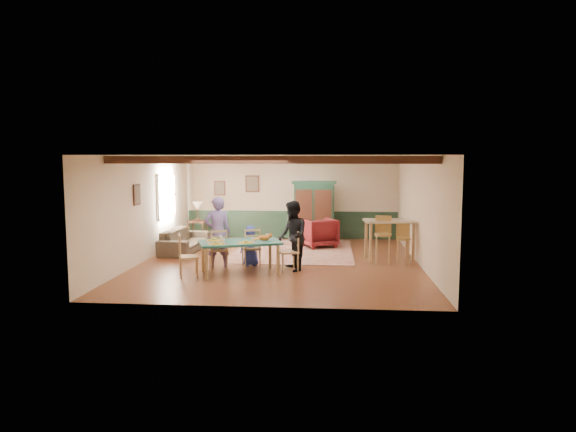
# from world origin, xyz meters

# --- Properties ---
(floor) EXTENTS (8.00, 8.00, 0.00)m
(floor) POSITION_xyz_m (0.00, 0.00, 0.00)
(floor) COLOR #5C2C1A
(floor) RESTS_ON ground
(wall_back) EXTENTS (7.00, 0.02, 2.70)m
(wall_back) POSITION_xyz_m (0.00, 4.00, 1.35)
(wall_back) COLOR beige
(wall_back) RESTS_ON floor
(wall_left) EXTENTS (0.02, 8.00, 2.70)m
(wall_left) POSITION_xyz_m (-3.50, 0.00, 1.35)
(wall_left) COLOR beige
(wall_left) RESTS_ON floor
(wall_right) EXTENTS (0.02, 8.00, 2.70)m
(wall_right) POSITION_xyz_m (3.50, 0.00, 1.35)
(wall_right) COLOR beige
(wall_right) RESTS_ON floor
(ceiling) EXTENTS (7.00, 8.00, 0.02)m
(ceiling) POSITION_xyz_m (0.00, 0.00, 2.70)
(ceiling) COLOR white
(ceiling) RESTS_ON wall_back
(wainscot_back) EXTENTS (6.95, 0.03, 0.90)m
(wainscot_back) POSITION_xyz_m (0.00, 3.98, 0.45)
(wainscot_back) COLOR #1C3424
(wainscot_back) RESTS_ON floor
(ceiling_beam_front) EXTENTS (6.95, 0.16, 0.16)m
(ceiling_beam_front) POSITION_xyz_m (0.00, -2.30, 2.61)
(ceiling_beam_front) COLOR #33180E
(ceiling_beam_front) RESTS_ON ceiling
(ceiling_beam_mid) EXTENTS (6.95, 0.16, 0.16)m
(ceiling_beam_mid) POSITION_xyz_m (0.00, 0.40, 2.61)
(ceiling_beam_mid) COLOR #33180E
(ceiling_beam_mid) RESTS_ON ceiling
(ceiling_beam_back) EXTENTS (6.95, 0.16, 0.16)m
(ceiling_beam_back) POSITION_xyz_m (0.00, 3.00, 2.61)
(ceiling_beam_back) COLOR #33180E
(ceiling_beam_back) RESTS_ON ceiling
(window_left) EXTENTS (0.06, 1.60, 1.30)m
(window_left) POSITION_xyz_m (-3.47, 1.70, 1.55)
(window_left) COLOR white
(window_left) RESTS_ON wall_left
(picture_left_wall) EXTENTS (0.04, 0.42, 0.52)m
(picture_left_wall) POSITION_xyz_m (-3.47, -0.60, 1.75)
(picture_left_wall) COLOR #797058
(picture_left_wall) RESTS_ON wall_left
(picture_back_a) EXTENTS (0.45, 0.04, 0.55)m
(picture_back_a) POSITION_xyz_m (-1.30, 3.97, 1.80)
(picture_back_a) COLOR #797058
(picture_back_a) RESTS_ON wall_back
(picture_back_b) EXTENTS (0.38, 0.04, 0.48)m
(picture_back_b) POSITION_xyz_m (-2.40, 3.97, 1.65)
(picture_back_b) COLOR #797058
(picture_back_b) RESTS_ON wall_back
(dining_table) EXTENTS (2.04, 1.55, 0.75)m
(dining_table) POSITION_xyz_m (-0.78, -1.41, 0.38)
(dining_table) COLOR #1A544B
(dining_table) RESTS_ON floor
(dining_chair_far_left) EXTENTS (0.55, 0.56, 0.95)m
(dining_chair_far_left) POSITION_xyz_m (-1.40, -0.87, 0.48)
(dining_chair_far_left) COLOR #A58052
(dining_chair_far_left) RESTS_ON floor
(dining_chair_far_right) EXTENTS (0.55, 0.56, 0.95)m
(dining_chair_far_right) POSITION_xyz_m (-0.64, -0.60, 0.48)
(dining_chair_far_right) COLOR #A58052
(dining_chair_far_right) RESTS_ON floor
(dining_chair_end_left) EXTENTS (0.56, 0.55, 0.95)m
(dining_chair_end_left) POSITION_xyz_m (-1.87, -1.80, 0.48)
(dining_chair_end_left) COLOR #A58052
(dining_chair_end_left) RESTS_ON floor
(dining_chair_end_right) EXTENTS (0.56, 0.55, 0.95)m
(dining_chair_end_right) POSITION_xyz_m (0.31, -1.03, 0.48)
(dining_chair_end_right) COLOR #A58052
(dining_chair_end_right) RESTS_ON floor
(person_man) EXTENTS (0.73, 0.60, 1.73)m
(person_man) POSITION_xyz_m (-1.43, -0.79, 0.87)
(person_man) COLOR #705A9A
(person_man) RESTS_ON floor
(person_woman) EXTENTS (0.86, 0.97, 1.66)m
(person_woman) POSITION_xyz_m (0.40, -0.99, 0.83)
(person_woman) COLOR black
(person_woman) RESTS_ON floor
(person_child) EXTENTS (0.57, 0.47, 1.01)m
(person_child) POSITION_xyz_m (-0.67, -0.52, 0.50)
(person_child) COLOR #2A3AA8
(person_child) RESTS_ON floor
(cat) EXTENTS (0.39, 0.25, 0.18)m
(cat) POSITION_xyz_m (-0.23, -1.32, 0.84)
(cat) COLOR orange
(cat) RESTS_ON dining_table
(place_setting_near_left) EXTENTS (0.48, 0.42, 0.11)m
(place_setting_near_left) POSITION_xyz_m (-1.22, -1.84, 0.81)
(place_setting_near_left) COLOR yellow
(place_setting_near_left) RESTS_ON dining_table
(place_setting_near_center) EXTENTS (0.48, 0.42, 0.11)m
(place_setting_near_center) POSITION_xyz_m (-0.60, -1.62, 0.81)
(place_setting_near_center) COLOR yellow
(place_setting_near_center) RESTS_ON dining_table
(place_setting_far_left) EXTENTS (0.48, 0.42, 0.11)m
(place_setting_far_left) POSITION_xyz_m (-1.38, -1.36, 0.81)
(place_setting_far_left) COLOR yellow
(place_setting_far_left) RESTS_ON dining_table
(place_setting_far_right) EXTENTS (0.48, 0.42, 0.11)m
(place_setting_far_right) POSITION_xyz_m (-0.34, -0.99, 0.81)
(place_setting_far_right) COLOR yellow
(place_setting_far_right) RESTS_ON dining_table
(area_rug) EXTENTS (3.35, 3.97, 0.01)m
(area_rug) POSITION_xyz_m (0.24, 1.61, 0.01)
(area_rug) COLOR #CBB393
(area_rug) RESTS_ON floor
(armoire) EXTENTS (1.40, 0.63, 1.93)m
(armoire) POSITION_xyz_m (0.77, 3.30, 0.96)
(armoire) COLOR #163927
(armoire) RESTS_ON floor
(armchair) EXTENTS (1.24, 1.25, 0.86)m
(armchair) POSITION_xyz_m (0.95, 2.33, 0.43)
(armchair) COLOR #460E13
(armchair) RESTS_ON floor
(sofa) EXTENTS (0.96, 2.23, 0.64)m
(sofa) POSITION_xyz_m (-2.85, 1.29, 0.32)
(sofa) COLOR #3D3326
(sofa) RESTS_ON floor
(end_table) EXTENTS (0.56, 0.56, 0.66)m
(end_table) POSITION_xyz_m (-2.92, 3.07, 0.33)
(end_table) COLOR #33180E
(end_table) RESTS_ON floor
(table_lamp) EXTENTS (0.38, 0.38, 0.60)m
(table_lamp) POSITION_xyz_m (-2.92, 3.07, 0.96)
(table_lamp) COLOR beige
(table_lamp) RESTS_ON end_table
(counter_table) EXTENTS (1.35, 0.90, 1.06)m
(counter_table) POSITION_xyz_m (2.81, 0.48, 0.53)
(counter_table) COLOR beige
(counter_table) RESTS_ON floor
(bar_stool_left) EXTENTS (0.47, 0.51, 1.20)m
(bar_stool_left) POSITION_xyz_m (2.60, 0.01, 0.60)
(bar_stool_left) COLOR #AC8342
(bar_stool_left) RESTS_ON floor
(bar_stool_right) EXTENTS (0.39, 0.42, 1.03)m
(bar_stool_right) POSITION_xyz_m (3.11, 0.05, 0.51)
(bar_stool_right) COLOR #AC8342
(bar_stool_right) RESTS_ON floor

